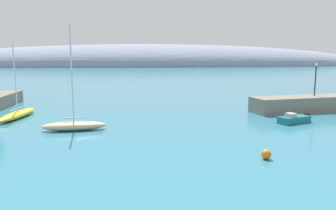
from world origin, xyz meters
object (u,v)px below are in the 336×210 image
object	(u,v)px
sailboat_yellow_near_shore	(18,114)
sailboat_sand_mid_mooring	(74,125)
motorboat_teal_alongside_breakwater	(294,119)
mooring_buoy_orange	(266,154)
harbor_lamp_post	(316,76)

from	to	relation	value
sailboat_yellow_near_shore	sailboat_sand_mid_mooring	world-z (taller)	sailboat_sand_mid_mooring
sailboat_sand_mid_mooring	motorboat_teal_alongside_breakwater	bearing A→B (deg)	178.12
motorboat_teal_alongside_breakwater	mooring_buoy_orange	bearing A→B (deg)	33.24
sailboat_sand_mid_mooring	mooring_buoy_orange	xyz separation A→B (m)	(15.11, -11.10, -0.19)
sailboat_sand_mid_mooring	sailboat_yellow_near_shore	bearing A→B (deg)	-46.96
sailboat_sand_mid_mooring	mooring_buoy_orange	size ratio (longest dim) A/B	14.74
motorboat_teal_alongside_breakwater	mooring_buoy_orange	distance (m)	14.34
mooring_buoy_orange	harbor_lamp_post	size ratio (longest dim) A/B	0.16
sailboat_yellow_near_shore	harbor_lamp_post	xyz separation A→B (m)	(38.85, 0.56, 4.26)
sailboat_sand_mid_mooring	motorboat_teal_alongside_breakwater	world-z (taller)	sailboat_sand_mid_mooring
motorboat_teal_alongside_breakwater	harbor_lamp_post	xyz separation A→B (m)	(7.32, 7.80, 4.30)
sailboat_sand_mid_mooring	mooring_buoy_orange	world-z (taller)	sailboat_sand_mid_mooring
motorboat_teal_alongside_breakwater	sailboat_yellow_near_shore	bearing A→B (deg)	-32.62
sailboat_sand_mid_mooring	motorboat_teal_alongside_breakwater	size ratio (longest dim) A/B	2.47
sailboat_sand_mid_mooring	mooring_buoy_orange	bearing A→B (deg)	140.99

